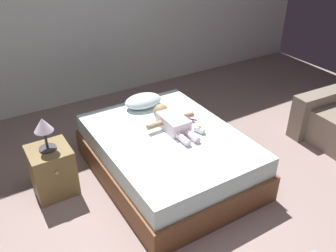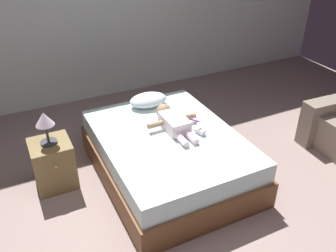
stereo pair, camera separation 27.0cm
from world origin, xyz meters
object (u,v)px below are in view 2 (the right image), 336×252
object	(u,v)px
pillow	(148,100)
baby_bottle	(200,131)
toothbrush	(193,120)
lamp	(45,122)
bed	(168,155)
baby	(173,121)
nightstand	(53,164)

from	to	relation	value
pillow	baby_bottle	world-z (taller)	pillow
toothbrush	lamp	xyz separation A→B (m)	(-1.44, 0.22, 0.23)
pillow	baby_bottle	distance (m)	0.81
pillow	toothbrush	size ratio (longest dim) A/B	3.64
bed	toothbrush	bearing A→B (deg)	20.67
baby	bed	bearing A→B (deg)	-133.15
baby_bottle	baby	bearing A→B (deg)	127.23
baby	nightstand	distance (m)	1.25
toothbrush	nightstand	bearing A→B (deg)	171.28
bed	baby_bottle	xyz separation A→B (m)	(0.29, -0.12, 0.28)
pillow	baby_bottle	bearing A→B (deg)	-74.71
nightstand	baby_bottle	world-z (taller)	baby_bottle
bed	toothbrush	world-z (taller)	toothbrush
baby_bottle	bed	bearing A→B (deg)	156.65
pillow	nightstand	xyz separation A→B (m)	(-1.15, -0.30, -0.31)
pillow	toothbrush	distance (m)	0.60
baby	nightstand	xyz separation A→B (m)	(-1.18, 0.24, -0.31)
bed	pillow	size ratio (longest dim) A/B	4.15
bed	lamp	bearing A→B (deg)	161.67
lamp	baby_bottle	distance (m)	1.46
pillow	lamp	xyz separation A→B (m)	(-1.15, -0.30, 0.17)
pillow	toothbrush	bearing A→B (deg)	-61.20
toothbrush	baby_bottle	distance (m)	0.27
toothbrush	lamp	distance (m)	1.47
nightstand	baby_bottle	bearing A→B (deg)	-19.42
nightstand	lamp	distance (m)	0.47
toothbrush	lamp	bearing A→B (deg)	171.27
pillow	baby_bottle	size ratio (longest dim) A/B	3.50
nightstand	lamp	xyz separation A→B (m)	(-0.00, 0.00, 0.47)
pillow	baby_bottle	xyz separation A→B (m)	(0.21, -0.78, -0.04)
toothbrush	baby	bearing A→B (deg)	-175.08
pillow	nightstand	size ratio (longest dim) A/B	0.88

